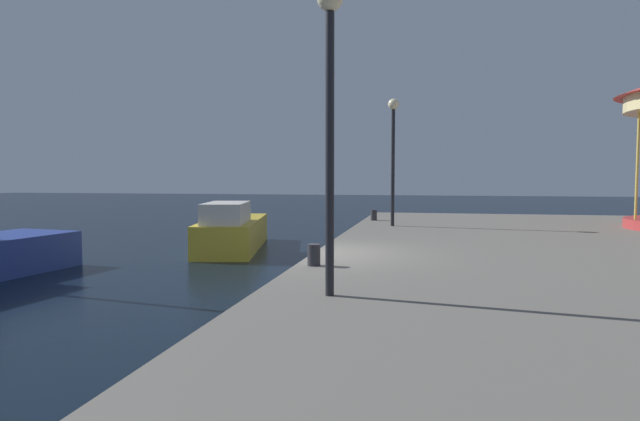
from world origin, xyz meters
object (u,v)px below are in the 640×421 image
Objects in this scene: lamp_post_mid_promenade at (393,139)px; bollard_south at (314,255)px; motorboat_yellow at (233,231)px; lamp_post_near_edge at (330,85)px; bollard_north at (374,215)px.

lamp_post_mid_promenade is 10.56× the size of bollard_south.
motorboat_yellow is at bearing 120.91° from bollard_south.
bollard_south is (-0.74, 2.40, -2.70)m from lamp_post_near_edge.
lamp_post_mid_promenade reaches higher than bollard_south.
motorboat_yellow is 6.17m from lamp_post_mid_promenade.
lamp_post_mid_promenade is at bearing 89.14° from lamp_post_near_edge.
bollard_south is at bearing -90.33° from bollard_north.
lamp_post_near_edge and lamp_post_mid_promenade have the same top height.
lamp_post_mid_promenade is 8.83m from bollard_south.
lamp_post_mid_promenade reaches higher than bollard_north.
lamp_post_near_edge is 10.76m from lamp_post_mid_promenade.
motorboat_yellow is at bearing -168.11° from lamp_post_mid_promenade.
bollard_north is (-0.68, 12.91, -2.70)m from lamp_post_near_edge.
bollard_south is (-0.90, -8.36, -2.70)m from lamp_post_mid_promenade.
lamp_post_mid_promenade is (0.16, 10.76, -0.00)m from lamp_post_near_edge.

